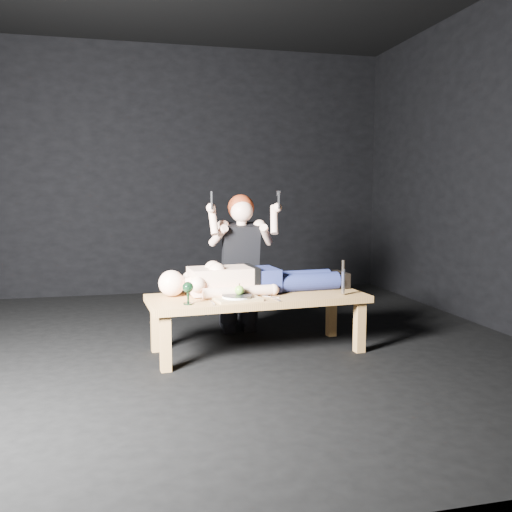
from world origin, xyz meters
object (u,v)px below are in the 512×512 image
lying_man (258,276)px  carving_knife (343,278)px  kneeling_woman (239,263)px  table (257,323)px  serving_tray (237,299)px  goblet (188,293)px

lying_man → carving_knife: 0.68m
kneeling_woman → carving_knife: (0.67, -0.74, -0.04)m
kneeling_woman → carving_knife: kneeling_woman is taller
table → serving_tray: 0.34m
table → kneeling_woman: bearing=87.5°
serving_tray → goblet: bearing=-169.9°
table → kneeling_woman: kneeling_woman is taller
goblet → table: bearing=21.5°
serving_tray → carving_knife: (0.84, 0.01, 0.13)m
serving_tray → table: bearing=38.8°
carving_knife → lying_man: bearing=150.1°
serving_tray → goblet: size_ratio=2.03×
serving_tray → carving_knife: size_ratio=1.21×
lying_man → carving_knife: carving_knife is taller
lying_man → kneeling_woman: (-0.06, 0.45, 0.05)m
table → lying_man: size_ratio=1.03×
table → kneeling_woman: 0.72m
kneeling_woman → serving_tray: 0.78m
table → lying_man: lying_man is taller
goblet → lying_man: bearing=31.3°
kneeling_woman → serving_tray: size_ratio=3.83×
lying_man → carving_knife: bearing=-29.9°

